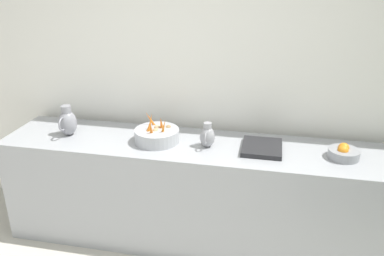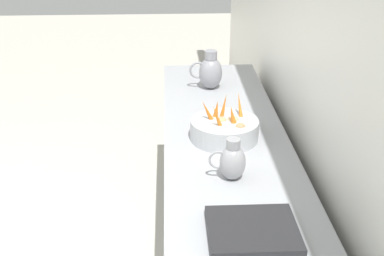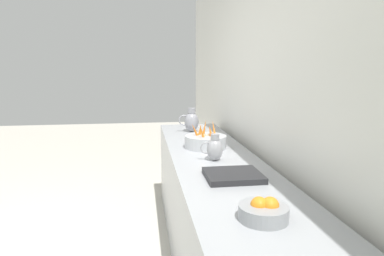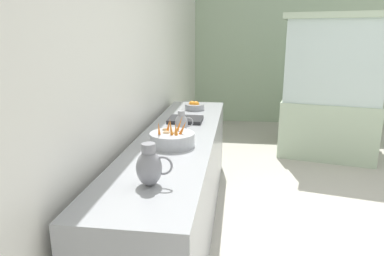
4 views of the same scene
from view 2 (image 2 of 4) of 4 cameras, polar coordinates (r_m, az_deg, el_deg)
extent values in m
cube|color=#9EA0A5|center=(2.66, 4.38, -13.13)|extent=(0.65, 3.18, 0.89)
cylinder|color=#ADAFB5|center=(2.68, 3.60, -0.18)|extent=(0.35, 0.35, 0.11)
torus|color=#ADAFB5|center=(2.70, 3.58, -1.08)|extent=(0.21, 0.21, 0.01)
cone|color=orange|center=(2.65, 1.74, 1.78)|extent=(0.09, 0.04, 0.13)
cone|color=orange|center=(2.72, 5.30, 2.40)|extent=(0.04, 0.10, 0.14)
cone|color=orange|center=(2.57, 2.82, 1.13)|extent=(0.08, 0.08, 0.15)
cone|color=orange|center=(2.62, 4.51, 1.29)|extent=(0.06, 0.04, 0.12)
cone|color=orange|center=(2.68, 3.51, 2.25)|extent=(0.06, 0.06, 0.17)
cone|color=orange|center=(2.68, 2.70, 1.93)|extent=(0.05, 0.07, 0.12)
ellipsoid|color=tan|center=(2.67, 3.29, 0.78)|extent=(0.06, 0.05, 0.04)
ellipsoid|color=tan|center=(2.67, 4.56, 0.86)|extent=(0.06, 0.05, 0.05)
ellipsoid|color=#9E7F56|center=(2.60, 5.38, 0.09)|extent=(0.05, 0.04, 0.04)
ellipsoid|color=gray|center=(3.36, 2.07, 6.11)|extent=(0.15, 0.15, 0.21)
cylinder|color=gray|center=(3.33, 2.10, 8.07)|extent=(0.08, 0.08, 0.06)
torus|color=gray|center=(3.35, 0.67, 6.41)|extent=(0.11, 0.01, 0.11)
ellipsoid|color=#939399|center=(2.30, 4.52, -3.82)|extent=(0.12, 0.12, 0.16)
cylinder|color=#939399|center=(2.26, 4.60, -1.72)|extent=(0.06, 0.06, 0.04)
torus|color=#939399|center=(2.29, 2.94, -3.52)|extent=(0.09, 0.01, 0.09)
cube|color=#232326|center=(1.99, 6.71, -11.20)|extent=(0.34, 0.30, 0.04)
camera|label=1|loc=(2.95, -64.36, 14.05)|focal=37.31mm
camera|label=3|loc=(0.68, -122.87, -67.69)|focal=32.08mm
camera|label=4|loc=(5.02, -5.62, 20.76)|focal=32.70mm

